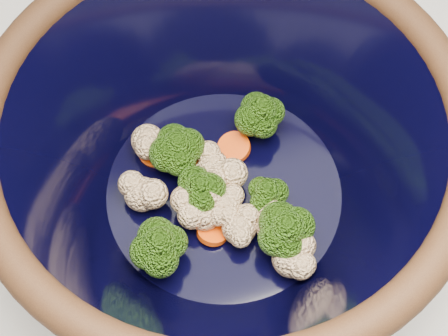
% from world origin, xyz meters
% --- Properties ---
extents(mixing_bowl, '(0.45, 0.45, 0.17)m').
position_xyz_m(mixing_bowl, '(-0.08, 0.11, 0.99)').
color(mixing_bowl, black).
rests_on(mixing_bowl, counter).
extents(vegetable_pile, '(0.17, 0.18, 0.06)m').
position_xyz_m(vegetable_pile, '(-0.09, 0.09, 0.96)').
color(vegetable_pile, '#608442').
rests_on(vegetable_pile, mixing_bowl).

